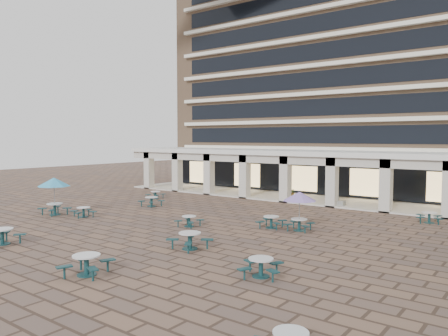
{
  "coord_description": "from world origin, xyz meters",
  "views": [
    {
      "loc": [
        16.17,
        -20.4,
        5.54
      ],
      "look_at": [
        -1.59,
        3.0,
        3.49
      ],
      "focal_mm": 35.0,
      "sensor_mm": 36.0,
      "label": 1
    }
  ],
  "objects": [
    {
      "name": "picnic_table_9",
      "position": [
        -1.81,
        -0.31,
        0.4
      ],
      "size": [
        1.63,
        1.63,
        0.67
      ],
      "rotation": [
        0.0,
        0.0,
        0.12
      ],
      "color": "#163E42",
      "rests_on": "ground"
    },
    {
      "name": "picnic_table_1",
      "position": [
        1.88,
        -4.39,
        0.5
      ],
      "size": [
        2.06,
        2.06,
        0.84
      ],
      "rotation": [
        0.0,
        0.0,
        -0.15
      ],
      "color": "#163E42",
      "rests_on": "ground"
    },
    {
      "name": "picnic_table_7",
      "position": [
        7.04,
        -5.93,
        0.45
      ],
      "size": [
        2.06,
        2.06,
        0.76
      ],
      "rotation": [
        0.0,
        0.0,
        0.4
      ],
      "color": "#163E42",
      "rests_on": "ground"
    },
    {
      "name": "planter_left",
      "position": [
        -1.7,
        12.9,
        0.44
      ],
      "size": [
        1.5,
        0.6,
        1.17
      ],
      "color": "gray",
      "rests_on": "ground"
    },
    {
      "name": "ground",
      "position": [
        0.0,
        0.0,
        0.0
      ],
      "size": [
        120.0,
        120.0,
        0.0
      ],
      "primitive_type": "plane",
      "color": "brown",
      "rests_on": "ground"
    },
    {
      "name": "picnic_table_12",
      "position": [
        -9.58,
        3.84,
        0.46
      ],
      "size": [
        1.72,
        1.72,
        0.77
      ],
      "rotation": [
        0.0,
        0.0,
        0.0
      ],
      "color": "#163E42",
      "rests_on": "ground"
    },
    {
      "name": "picnic_table_13",
      "position": [
        9.85,
        10.0,
        0.43
      ],
      "size": [
        1.84,
        1.84,
        0.72
      ],
      "rotation": [
        0.0,
        0.0,
        0.24
      ],
      "color": "#163E42",
      "rests_on": "ground"
    },
    {
      "name": "retail_arcade",
      "position": [
        0.0,
        14.8,
        3.0
      ],
      "size": [
        42.0,
        6.6,
        4.4
      ],
      "color": "white",
      "rests_on": "ground"
    },
    {
      "name": "picnic_table_5",
      "position": [
        -9.89,
        -2.3,
        0.41
      ],
      "size": [
        1.86,
        1.86,
        0.69
      ],
      "rotation": [
        0.0,
        0.0,
        -0.33
      ],
      "color": "#163E42",
      "rests_on": "ground"
    },
    {
      "name": "picnic_table_4",
      "position": [
        -12.26,
        -3.05,
        2.27
      ],
      "size": [
        2.31,
        2.31,
        2.67
      ],
      "rotation": [
        0.0,
        0.0,
        -0.01
      ],
      "color": "#163E42",
      "rests_on": "ground"
    },
    {
      "name": "picnic_table_8",
      "position": [
        -12.62,
        7.22,
        0.4
      ],
      "size": [
        1.69,
        1.69,
        0.67
      ],
      "rotation": [
        0.0,
        0.0,
        0.2
      ],
      "color": "#163E42",
      "rests_on": "ground"
    },
    {
      "name": "planter_right",
      "position": [
        2.23,
        12.9,
        0.52
      ],
      "size": [
        1.5,
        0.74,
        1.28
      ],
      "color": "gray",
      "rests_on": "ground"
    },
    {
      "name": "picnic_table_2",
      "position": [
        1.33,
        -10.01,
        0.5
      ],
      "size": [
        2.3,
        2.3,
        0.84
      ],
      "rotation": [
        0.0,
        0.0,
        0.44
      ],
      "color": "#163E42",
      "rests_on": "ground"
    },
    {
      "name": "picnic_table_6",
      "position": [
        4.22,
        2.75,
        1.97
      ],
      "size": [
        2.01,
        2.01,
        2.32
      ],
      "rotation": [
        0.0,
        0.0,
        0.16
      ],
      "color": "#163E42",
      "rests_on": "ground"
    },
    {
      "name": "apartment_building",
      "position": [
        0.0,
        25.47,
        12.6
      ],
      "size": [
        40.0,
        15.5,
        25.2
      ],
      "color": "#9B7657",
      "rests_on": "ground"
    },
    {
      "name": "picnic_table_10",
      "position": [
        2.47,
        2.45,
        0.44
      ],
      "size": [
        1.84,
        1.84,
        0.73
      ],
      "rotation": [
        0.0,
        0.0,
        0.18
      ],
      "color": "#163E42",
      "rests_on": "ground"
    },
    {
      "name": "picnic_table_0",
      "position": [
        -6.52,
        -9.58,
        0.49
      ],
      "size": [
        1.97,
        1.97,
        0.82
      ],
      "rotation": [
        0.0,
        0.0,
        0.09
      ],
      "color": "#163E42",
      "rests_on": "ground"
    }
  ]
}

